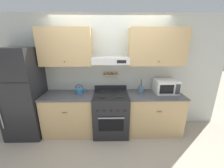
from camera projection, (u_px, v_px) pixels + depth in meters
The scene contains 9 objects.
ground_plane at pixel (111, 140), 2.89m from camera, with size 16.00×16.00×0.00m, color #B2A38E.
wall_back at pixel (112, 65), 3.05m from camera, with size 5.20×0.46×2.55m.
counter_left at pixel (70, 113), 3.06m from camera, with size 1.08×0.66×0.90m.
counter_right at pixel (153, 112), 3.10m from camera, with size 1.18×0.66×0.90m.
stove_range at pixel (111, 113), 3.04m from camera, with size 0.74×0.73×1.00m.
refrigerator at pixel (23, 94), 2.86m from camera, with size 0.72×0.72×1.88m.
tea_kettle at pixel (79, 90), 2.97m from camera, with size 0.23×0.18×0.21m.
microwave at pixel (166, 86), 3.01m from camera, with size 0.48×0.40×0.29m.
utensil_crock at pixel (141, 89), 3.00m from camera, with size 0.11×0.11×0.31m.
Camera 1 is at (-0.03, -2.42, 1.97)m, focal length 22.00 mm.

